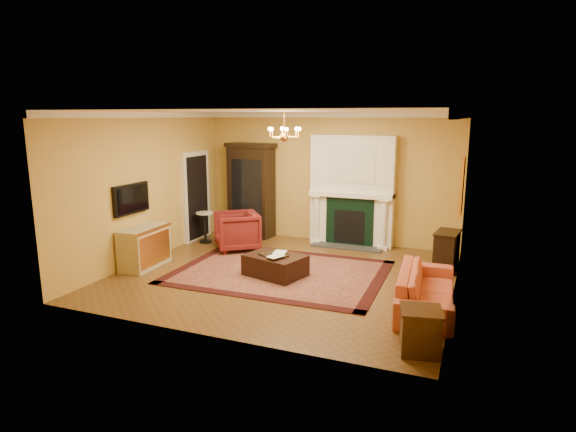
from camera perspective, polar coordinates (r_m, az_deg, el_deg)
The scene contains 26 objects.
floor at distance 9.08m, azimuth -0.42°, elevation -7.02°, with size 6.00×5.50×0.02m, color brown.
ceiling at distance 8.60m, azimuth -0.45°, elevation 12.40°, with size 6.00×5.50×0.02m, color white.
wall_back at distance 11.29m, azimuth 4.90°, elevation 4.53°, with size 6.00×0.02×3.00m, color #BE9244.
wall_front at distance 6.30m, azimuth -10.01°, elevation -1.42°, with size 6.00×0.02×3.00m, color #BE9244.
wall_left at distance 10.23m, azimuth -16.26°, elevation 3.35°, with size 0.02×5.50×3.00m, color #BE9244.
wall_right at distance 8.08m, azimuth 19.72°, elevation 0.99°, with size 0.02×5.50×3.00m, color #BE9244.
fireplace at distance 10.99m, azimuth 7.58°, elevation 2.67°, with size 1.90×0.70×2.50m.
crown_molding at distance 9.49m, azimuth 1.79°, elevation 11.92°, with size 6.00×5.50×0.12m.
doorway at distance 11.63m, azimuth -10.79°, elevation 2.32°, with size 0.08×1.05×2.10m.
tv_panel at distance 9.75m, azimuth -18.08°, elevation 1.95°, with size 0.09×0.95×0.58m.
gilt_mirror at distance 9.44m, azimuth 19.90°, elevation 3.37°, with size 0.06×0.76×1.05m.
chandelier at distance 8.60m, azimuth -0.45°, elevation 9.72°, with size 0.63×0.55×0.53m.
oriental_rug at distance 9.20m, azimuth -0.95°, elevation -6.65°, with size 3.88×2.91×0.02m, color #490F13.
china_cabinet at distance 11.79m, azimuth -4.38°, elevation 2.83°, with size 1.09×0.50×2.18m, color black.
wingback_armchair at distance 10.68m, azimuth -6.08°, elevation -1.56°, with size 0.90×0.85×0.93m, color maroon.
pedestal_table at distance 11.39m, azimuth -9.81°, elevation -1.06°, with size 0.40×0.40×0.72m.
commode at distance 9.84m, azimuth -16.65°, elevation -3.55°, with size 0.51×1.07×0.80m, color #C0BA8D.
coral_sofa at distance 7.74m, azimuth 16.11°, elevation -7.64°, with size 2.08×0.61×0.81m, color #BE473C.
end_table at distance 6.39m, azimuth 15.41°, elevation -13.10°, with size 0.47×0.47×0.55m, color #3A230F.
console_table at distance 9.70m, azimuth 18.26°, elevation -4.06°, with size 0.38×0.66×0.74m, color black.
leather_ottoman at distance 8.95m, azimuth -1.51°, elevation -5.83°, with size 1.03×0.75×0.39m, color black.
ottoman_tray at distance 8.85m, azimuth -1.76°, elevation -4.63°, with size 0.48×0.37×0.03m, color black.
book_a at distance 8.86m, azimuth -1.72°, elevation -3.48°, with size 0.23×0.03×0.31m, color gray.
book_b at distance 8.69m, azimuth -1.96°, elevation -3.84°, with size 0.21×0.02×0.29m, color gray.
topiary_left at distance 11.12m, azimuth 3.90°, elevation 4.21°, with size 0.15×0.15×0.41m.
topiary_right at distance 10.77m, azimuth 10.99°, elevation 3.95°, with size 0.18×0.18×0.47m.
Camera 1 is at (3.26, -7.95, 2.92)m, focal length 30.00 mm.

